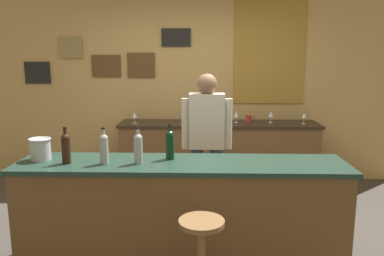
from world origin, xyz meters
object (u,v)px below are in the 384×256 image
at_px(wine_bottle_a, 66,147).
at_px(wine_glass_b, 211,115).
at_px(wine_glass_a, 135,115).
at_px(wine_glass_d, 271,115).
at_px(wine_bottle_d, 170,144).
at_px(wine_glass_c, 236,115).
at_px(wine_bottle_b, 104,148).
at_px(wine_glass_e, 304,116).
at_px(ice_bucket, 40,149).
at_px(bar_stool, 201,250).
at_px(coffee_mug, 249,119).
at_px(wine_bottle_c, 138,147).
at_px(bartender, 207,140).

bearing_deg(wine_bottle_a, wine_glass_b, 59.35).
relative_size(wine_glass_a, wine_glass_d, 1.00).
height_order(wine_bottle_d, wine_glass_a, wine_bottle_d).
bearing_deg(wine_bottle_d, wine_glass_c, 69.43).
bearing_deg(wine_bottle_b, wine_bottle_a, 179.22).
height_order(wine_glass_b, wine_glass_e, same).
distance_m(ice_bucket, wine_glass_c, 2.73).
height_order(bar_stool, wine_glass_a, wine_glass_a).
bearing_deg(coffee_mug, wine_bottle_c, -118.28).
xyz_separation_m(bar_stool, wine_bottle_d, (-0.27, 0.70, 0.60)).
xyz_separation_m(bar_stool, wine_glass_d, (0.93, 2.68, 0.55)).
height_order(wine_bottle_a, ice_bucket, wine_bottle_a).
relative_size(wine_glass_d, coffee_mug, 1.24).
bearing_deg(coffee_mug, wine_glass_c, -164.19).
xyz_separation_m(wine_bottle_c, coffee_mug, (1.16, 2.15, -0.11)).
xyz_separation_m(wine_bottle_a, wine_glass_c, (1.58, 2.12, -0.05)).
bearing_deg(wine_glass_a, wine_glass_b, 2.65).
bearing_deg(wine_bottle_b, bartender, 44.82).
relative_size(bar_stool, wine_glass_a, 4.39).
bearing_deg(bartender, wine_bottle_c, -124.75).
distance_m(wine_bottle_c, wine_glass_b, 2.16).
distance_m(wine_bottle_b, wine_glass_e, 2.99).
distance_m(wine_bottle_d, coffee_mug, 2.21).
height_order(wine_bottle_a, wine_glass_b, wine_bottle_a).
bearing_deg(wine_bottle_b, coffee_mug, 56.56).
relative_size(ice_bucket, wine_glass_d, 1.21).
relative_size(bartender, bar_stool, 2.38).
bearing_deg(bartender, wine_bottle_d, -115.35).
xyz_separation_m(wine_glass_b, wine_glass_d, (0.81, 0.05, 0.00)).
distance_m(bar_stool, ice_bucket, 1.62).
bearing_deg(wine_bottle_c, wine_glass_a, 100.93).
xyz_separation_m(bar_stool, wine_glass_a, (-0.91, 2.58, 0.55)).
xyz_separation_m(wine_bottle_c, wine_glass_a, (-0.39, 2.02, -0.05)).
bearing_deg(ice_bucket, wine_glass_c, 47.71).
xyz_separation_m(wine_bottle_d, wine_glass_d, (1.21, 1.97, -0.05)).
xyz_separation_m(wine_glass_c, wine_glass_e, (0.90, -0.06, 0.00)).
relative_size(bartender, wine_glass_e, 10.45).
bearing_deg(wine_bottle_d, wine_bottle_a, -169.25).
relative_size(bartender, coffee_mug, 12.96).
height_order(wine_bottle_a, wine_glass_a, wine_bottle_a).
xyz_separation_m(wine_bottle_b, coffee_mug, (1.44, 2.17, -0.11)).
relative_size(bar_stool, coffee_mug, 5.44).
bearing_deg(wine_glass_b, wine_bottle_c, -107.28).
distance_m(wine_bottle_d, ice_bucket, 1.10).
xyz_separation_m(wine_glass_c, wine_glass_d, (0.47, 0.01, 0.00)).
xyz_separation_m(wine_bottle_b, wine_bottle_d, (0.52, 0.16, 0.00)).
xyz_separation_m(wine_glass_c, coffee_mug, (0.17, 0.05, -0.06)).
distance_m(wine_bottle_c, wine_glass_d, 2.57).
relative_size(wine_bottle_b, wine_glass_b, 1.97).
bearing_deg(bartender, wine_glass_b, 86.61).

